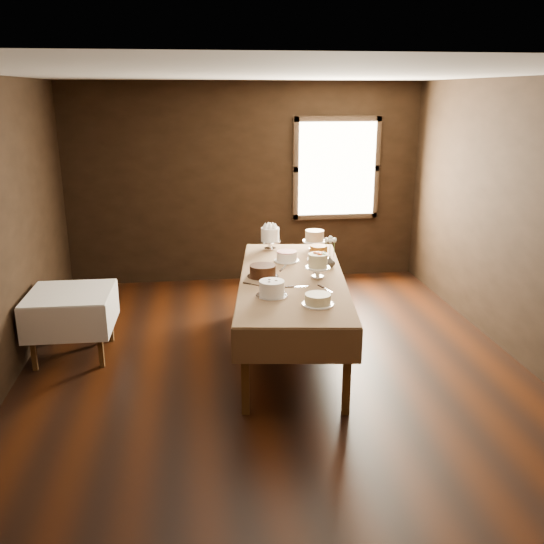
# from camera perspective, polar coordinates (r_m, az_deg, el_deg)

# --- Properties ---
(floor) EXTENTS (5.00, 6.00, 0.01)m
(floor) POSITION_cam_1_polar(r_m,az_deg,el_deg) (5.97, 0.26, -9.31)
(floor) COLOR black
(floor) RESTS_ON ground
(ceiling) EXTENTS (5.00, 6.00, 0.01)m
(ceiling) POSITION_cam_1_polar(r_m,az_deg,el_deg) (5.35, 0.30, 18.63)
(ceiling) COLOR beige
(ceiling) RESTS_ON wall_back
(wall_back) EXTENTS (5.00, 0.02, 2.80)m
(wall_back) POSITION_cam_1_polar(r_m,az_deg,el_deg) (8.43, -2.56, 8.50)
(wall_back) COLOR black
(wall_back) RESTS_ON ground
(wall_front) EXTENTS (5.00, 0.02, 2.80)m
(wall_front) POSITION_cam_1_polar(r_m,az_deg,el_deg) (2.72, 9.16, -10.62)
(wall_front) COLOR black
(wall_front) RESTS_ON ground
(wall_right) EXTENTS (0.02, 6.00, 2.80)m
(wall_right) POSITION_cam_1_polar(r_m,az_deg,el_deg) (6.34, 23.35, 4.25)
(wall_right) COLOR black
(wall_right) RESTS_ON ground
(window) EXTENTS (1.10, 0.05, 1.30)m
(window) POSITION_cam_1_polar(r_m,az_deg,el_deg) (8.55, 6.29, 9.90)
(window) COLOR #FFEABF
(window) RESTS_ON wall_back
(display_table) EXTENTS (1.41, 2.82, 0.84)m
(display_table) POSITION_cam_1_polar(r_m,az_deg,el_deg) (6.05, 1.98, -1.05)
(display_table) COLOR #462D14
(display_table) RESTS_ON ground
(side_table) EXTENTS (0.84, 0.84, 0.69)m
(side_table) POSITION_cam_1_polar(r_m,az_deg,el_deg) (6.38, -18.95, -2.54)
(side_table) COLOR #462D14
(side_table) RESTS_ON ground
(cake_meringue) EXTENTS (0.29, 0.29, 0.28)m
(cake_meringue) POSITION_cam_1_polar(r_m,az_deg,el_deg) (7.05, -0.19, 3.18)
(cake_meringue) COLOR silver
(cake_meringue) RESTS_ON display_table
(cake_speckled) EXTENTS (0.31, 0.31, 0.25)m
(cake_speckled) POSITION_cam_1_polar(r_m,az_deg,el_deg) (7.06, 4.13, 3.02)
(cake_speckled) COLOR white
(cake_speckled) RESTS_ON display_table
(cake_lattice) EXTENTS (0.31, 0.31, 0.11)m
(cake_lattice) POSITION_cam_1_polar(r_m,az_deg,el_deg) (6.58, 1.43, 1.47)
(cake_lattice) COLOR white
(cake_lattice) RESTS_ON display_table
(cake_caramel) EXTENTS (0.26, 0.26, 0.17)m
(cake_caramel) POSITION_cam_1_polar(r_m,az_deg,el_deg) (6.64, 4.52, 1.84)
(cake_caramel) COLOR white
(cake_caramel) RESTS_ON display_table
(cake_chocolate) EXTENTS (0.36, 0.36, 0.13)m
(cake_chocolate) POSITION_cam_1_polar(r_m,az_deg,el_deg) (6.01, -0.90, 0.05)
(cake_chocolate) COLOR silver
(cake_chocolate) RESTS_ON display_table
(cake_flowers) EXTENTS (0.25, 0.25, 0.26)m
(cake_flowers) POSITION_cam_1_polar(r_m,az_deg,el_deg) (6.00, 4.45, 0.51)
(cake_flowers) COLOR white
(cake_flowers) RESTS_ON display_table
(cake_swirl) EXTENTS (0.33, 0.33, 0.15)m
(cake_swirl) POSITION_cam_1_polar(r_m,az_deg,el_deg) (5.44, -0.02, -1.66)
(cake_swirl) COLOR silver
(cake_swirl) RESTS_ON display_table
(cake_cream) EXTENTS (0.30, 0.30, 0.10)m
(cake_cream) POSITION_cam_1_polar(r_m,az_deg,el_deg) (5.25, 4.45, -2.70)
(cake_cream) COLOR white
(cake_cream) RESTS_ON display_table
(cake_server_a) EXTENTS (0.24, 0.03, 0.01)m
(cake_server_a) POSITION_cam_1_polar(r_m,az_deg,el_deg) (5.74, 2.91, -1.40)
(cake_server_a) COLOR silver
(cake_server_a) RESTS_ON display_table
(cake_server_b) EXTENTS (0.11, 0.23, 0.01)m
(cake_server_b) POSITION_cam_1_polar(r_m,az_deg,el_deg) (5.65, 5.39, -1.74)
(cake_server_b) COLOR silver
(cake_server_b) RESTS_ON display_table
(cake_server_c) EXTENTS (0.12, 0.23, 0.01)m
(cake_server_c) POSITION_cam_1_polar(r_m,az_deg,el_deg) (6.36, 1.17, 0.49)
(cake_server_c) COLOR silver
(cake_server_c) RESTS_ON display_table
(cake_server_d) EXTENTS (0.19, 0.18, 0.01)m
(cake_server_d) POSITION_cam_1_polar(r_m,az_deg,el_deg) (6.30, 4.97, 0.25)
(cake_server_d) COLOR silver
(cake_server_d) RESTS_ON display_table
(cake_server_e) EXTENTS (0.21, 0.16, 0.01)m
(cake_server_e) POSITION_cam_1_polar(r_m,az_deg,el_deg) (5.76, -1.40, -1.31)
(cake_server_e) COLOR silver
(cake_server_e) RESTS_ON display_table
(flower_vase) EXTENTS (0.13, 0.13, 0.12)m
(flower_vase) POSITION_cam_1_polar(r_m,az_deg,el_deg) (6.38, 5.60, 0.99)
(flower_vase) COLOR #2D2823
(flower_vase) RESTS_ON display_table
(flower_bouquet) EXTENTS (0.14, 0.14, 0.20)m
(flower_bouquet) POSITION_cam_1_polar(r_m,az_deg,el_deg) (6.33, 5.65, 2.57)
(flower_bouquet) COLOR white
(flower_bouquet) RESTS_ON flower_vase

